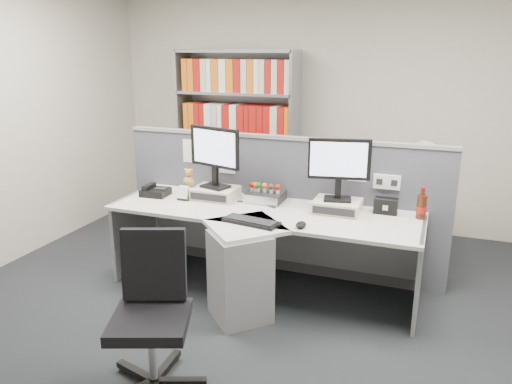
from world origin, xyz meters
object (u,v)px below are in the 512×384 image
at_px(desk, 254,249).
at_px(speaker, 386,206).
at_px(keyboard, 251,221).
at_px(desktop_pc, 265,196).
at_px(desk_fan, 424,159).
at_px(cola_bottle, 421,207).
at_px(mouse, 301,225).
at_px(monitor_right, 339,164).
at_px(desk_calendar, 184,194).
at_px(monitor_left, 215,152).
at_px(filing_cabinet, 417,224).
at_px(office_chair, 152,308).
at_px(shelving_unit, 238,140).
at_px(desk_phone, 155,191).

bearing_deg(desk, speaker, 26.65).
bearing_deg(keyboard, desk, 102.33).
relative_size(desktop_pc, desk_fan, 0.66).
relative_size(keyboard, cola_bottle, 1.78).
relative_size(keyboard, mouse, 3.90).
bearing_deg(monitor_right, speaker, 15.15).
bearing_deg(desk_calendar, monitor_left, 30.95).
distance_m(monitor_right, filing_cabinet, 1.42).
bearing_deg(office_chair, shelving_unit, 102.87).
xyz_separation_m(mouse, shelving_unit, (-1.31, 1.93, 0.23)).
height_order(keyboard, desk_fan, desk_fan).
distance_m(cola_bottle, filing_cabinet, 1.06).
distance_m(keyboard, desk_calendar, 0.86).
relative_size(monitor_right, cola_bottle, 1.95).
height_order(mouse, desk_calendar, desk_calendar).
distance_m(mouse, office_chair, 1.30).
xyz_separation_m(desk, office_chair, (-0.20, -1.20, 0.05)).
bearing_deg(cola_bottle, monitor_left, -177.83).
relative_size(cola_bottle, filing_cabinet, 0.37).
xyz_separation_m(desk, desk_calendar, (-0.75, 0.24, 0.32)).
relative_size(desk_phone, office_chair, 0.26).
bearing_deg(monitor_right, filing_cabinet, 59.00).
bearing_deg(filing_cabinet, shelving_unit, 167.93).
xyz_separation_m(monitor_left, shelving_unit, (-0.39, 1.46, -0.17)).
bearing_deg(desk_calendar, desk, -17.58).
bearing_deg(desk_calendar, monitor_right, 6.18).
bearing_deg(speaker, desktop_pc, -178.67).
height_order(desk_calendar, desk_fan, desk_fan).
height_order(keyboard, shelving_unit, shelving_unit).
distance_m(desktop_pc, desk_calendar, 0.72).
height_order(desk_calendar, office_chair, office_chair).
bearing_deg(monitor_right, shelving_unit, 135.47).
relative_size(desk, mouse, 21.76).
distance_m(mouse, filing_cabinet, 1.72).
xyz_separation_m(monitor_left, monitor_right, (1.10, -0.00, -0.02)).
xyz_separation_m(desktop_pc, mouse, (0.48, -0.54, -0.02)).
bearing_deg(monitor_left, speaker, 3.98).
distance_m(monitor_left, keyboard, 0.84).
xyz_separation_m(speaker, desk_fan, (0.23, 0.91, 0.22)).
xyz_separation_m(monitor_right, desk_fan, (0.61, 1.02, -0.12)).
height_order(monitor_right, filing_cabinet, monitor_right).
bearing_deg(monitor_left, desk_calendar, -149.05).
height_order(desktop_pc, desk_calendar, desk_calendar).
relative_size(desk, cola_bottle, 9.94).
height_order(desk, speaker, speaker).
xyz_separation_m(keyboard, mouse, (0.39, 0.04, 0.01)).
distance_m(keyboard, cola_bottle, 1.35).
bearing_deg(desk_fan, speaker, -104.18).
distance_m(desk_phone, desk_fan, 2.54).
bearing_deg(filing_cabinet, office_chair, -118.39).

